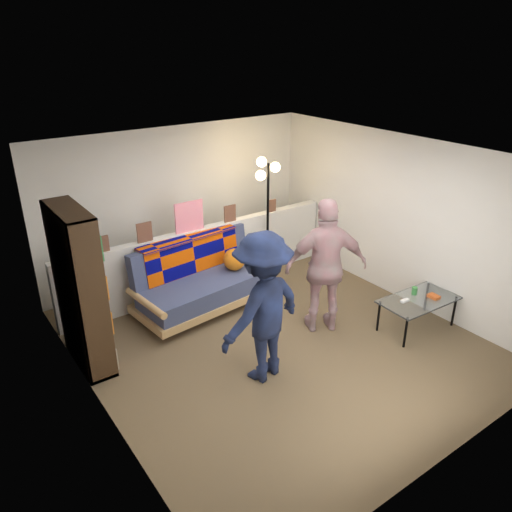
{
  "coord_description": "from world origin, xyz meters",
  "views": [
    {
      "loc": [
        -3.38,
        -4.31,
        3.64
      ],
      "look_at": [
        0.0,
        0.4,
        1.05
      ],
      "focal_mm": 35.0,
      "sensor_mm": 36.0,
      "label": 1
    }
  ],
  "objects_px": {
    "futon_sofa": "(204,280)",
    "person_right": "(326,267)",
    "person_left": "(263,308)",
    "bookshelf": "(81,295)",
    "floor_lamp": "(266,194)",
    "coffee_table": "(419,301)"
  },
  "relations": [
    {
      "from": "futon_sofa",
      "to": "person_left",
      "type": "xyz_separation_m",
      "value": [
        -0.28,
        -1.79,
        0.48
      ]
    },
    {
      "from": "floor_lamp",
      "to": "person_left",
      "type": "relative_size",
      "value": 1.1
    },
    {
      "from": "futon_sofa",
      "to": "person_right",
      "type": "distance_m",
      "value": 1.83
    },
    {
      "from": "bookshelf",
      "to": "person_left",
      "type": "relative_size",
      "value": 1.1
    },
    {
      "from": "futon_sofa",
      "to": "coffee_table",
      "type": "height_order",
      "value": "futon_sofa"
    },
    {
      "from": "bookshelf",
      "to": "coffee_table",
      "type": "bearing_deg",
      "value": -25.51
    },
    {
      "from": "person_left",
      "to": "floor_lamp",
      "type": "bearing_deg",
      "value": -138.67
    },
    {
      "from": "futon_sofa",
      "to": "coffee_table",
      "type": "xyz_separation_m",
      "value": [
        1.99,
        -2.19,
        0.0
      ]
    },
    {
      "from": "futon_sofa",
      "to": "person_left",
      "type": "distance_m",
      "value": 1.87
    },
    {
      "from": "bookshelf",
      "to": "floor_lamp",
      "type": "bearing_deg",
      "value": 12.21
    },
    {
      "from": "coffee_table",
      "to": "person_right",
      "type": "bearing_deg",
      "value": 143.93
    },
    {
      "from": "futon_sofa",
      "to": "floor_lamp",
      "type": "distance_m",
      "value": 1.68
    },
    {
      "from": "futon_sofa",
      "to": "bookshelf",
      "type": "xyz_separation_m",
      "value": [
        -1.82,
        -0.37,
        0.5
      ]
    },
    {
      "from": "futon_sofa",
      "to": "person_right",
      "type": "xyz_separation_m",
      "value": [
        0.98,
        -1.45,
        0.5
      ]
    },
    {
      "from": "bookshelf",
      "to": "person_right",
      "type": "distance_m",
      "value": 3.01
    },
    {
      "from": "person_right",
      "to": "futon_sofa",
      "type": "bearing_deg",
      "value": -27.13
    },
    {
      "from": "person_left",
      "to": "person_right",
      "type": "height_order",
      "value": "person_right"
    },
    {
      "from": "coffee_table",
      "to": "person_left",
      "type": "distance_m",
      "value": 2.35
    },
    {
      "from": "bookshelf",
      "to": "person_left",
      "type": "distance_m",
      "value": 2.1
    },
    {
      "from": "futon_sofa",
      "to": "person_left",
      "type": "height_order",
      "value": "person_left"
    },
    {
      "from": "futon_sofa",
      "to": "bookshelf",
      "type": "bearing_deg",
      "value": -168.51
    },
    {
      "from": "futon_sofa",
      "to": "bookshelf",
      "type": "height_order",
      "value": "bookshelf"
    }
  ]
}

